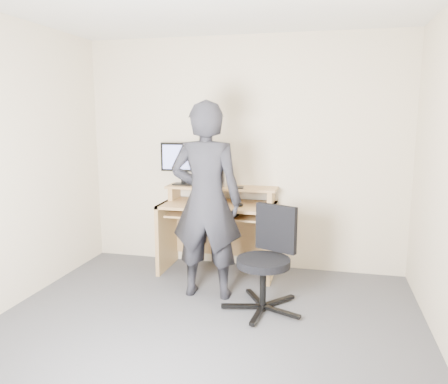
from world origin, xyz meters
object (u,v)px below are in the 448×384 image
at_px(desk, 220,221).
at_px(monitor, 183,160).
at_px(person, 206,201).
at_px(office_chair, 268,255).

xyz_separation_m(desk, monitor, (-0.44, 0.08, 0.64)).
bearing_deg(person, monitor, -60.12).
bearing_deg(office_chair, monitor, 162.73).
height_order(monitor, office_chair, monitor).
bearing_deg(desk, office_chair, -53.15).
bearing_deg(person, desk, -88.29).
bearing_deg(monitor, person, -60.12).
distance_m(monitor, person, 0.96).
xyz_separation_m(desk, person, (0.05, -0.70, 0.35)).
distance_m(monitor, office_chair, 1.59).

